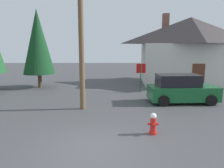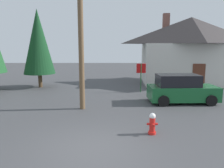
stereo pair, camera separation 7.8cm
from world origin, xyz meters
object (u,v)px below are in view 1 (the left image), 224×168
(utility_pole, at_px, (81,33))
(house, at_px, (189,49))
(stop_sign_far, at_px, (141,72))
(parked_car, at_px, (181,89))
(fire_hydrant, at_px, (153,124))
(pine_tree_mid_left, at_px, (38,42))

(utility_pole, bearing_deg, house, 45.42)
(stop_sign_far, relative_size, parked_car, 0.53)
(house, bearing_deg, parked_car, -111.91)
(fire_hydrant, relative_size, parked_car, 0.21)
(fire_hydrant, relative_size, stop_sign_far, 0.39)
(pine_tree_mid_left, bearing_deg, house, 10.12)
(stop_sign_far, xyz_separation_m, parked_car, (2.03, -3.10, -0.73))
(pine_tree_mid_left, bearing_deg, parked_car, -27.05)
(fire_hydrant, bearing_deg, utility_pole, 131.72)
(utility_pole, height_order, stop_sign_far, utility_pole)
(pine_tree_mid_left, bearing_deg, stop_sign_far, -14.42)
(fire_hydrant, height_order, pine_tree_mid_left, pine_tree_mid_left)
(parked_car, bearing_deg, utility_pole, -166.43)
(utility_pole, height_order, parked_car, utility_pole)
(fire_hydrant, height_order, utility_pole, utility_pole)
(fire_hydrant, bearing_deg, parked_car, 62.13)
(stop_sign_far, xyz_separation_m, house, (5.06, 4.45, 1.58))
(utility_pole, relative_size, house, 0.82)
(house, distance_m, parked_car, 8.46)
(pine_tree_mid_left, bearing_deg, utility_pole, -56.30)
(stop_sign_far, bearing_deg, parked_car, -56.82)
(utility_pole, distance_m, stop_sign_far, 6.37)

